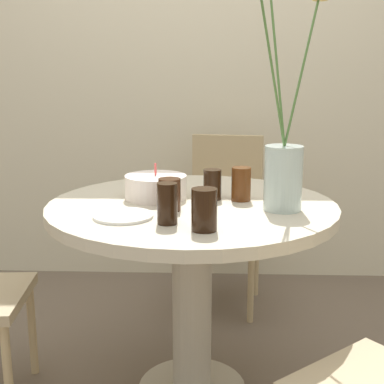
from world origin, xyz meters
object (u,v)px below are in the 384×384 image
(drink_glass_4, at_px, (212,184))
(side_plate, at_px, (123,216))
(drink_glass_1, at_px, (167,204))
(drink_glass_3, at_px, (204,210))
(birthday_cake, at_px, (156,187))
(drink_glass_2, at_px, (170,194))
(chair_near_front, at_px, (224,211))
(flower_vase, at_px, (284,158))
(drink_glass_0, at_px, (241,184))

(drink_glass_4, bearing_deg, side_plate, -137.74)
(drink_glass_1, height_order, drink_glass_3, drink_glass_1)
(birthday_cake, height_order, drink_glass_2, birthday_cake)
(drink_glass_3, bearing_deg, side_plate, 153.14)
(chair_near_front, distance_m, flower_vase, 1.08)
(flower_vase, distance_m, drink_glass_2, 0.40)
(drink_glass_0, height_order, drink_glass_2, drink_glass_0)
(chair_near_front, distance_m, drink_glass_1, 1.22)
(birthday_cake, height_order, drink_glass_4, birthday_cake)
(birthday_cake, xyz_separation_m, drink_glass_2, (0.07, -0.17, 0.01))
(drink_glass_0, height_order, drink_glass_4, drink_glass_0)
(drink_glass_1, xyz_separation_m, drink_glass_4, (0.14, 0.33, -0.01))
(drink_glass_4, bearing_deg, drink_glass_3, -93.36)
(drink_glass_1, xyz_separation_m, drink_glass_2, (-0.01, 0.16, -0.01))
(flower_vase, relative_size, drink_glass_3, 6.13)
(chair_near_front, xyz_separation_m, side_plate, (-0.35, -1.09, 0.27))
(side_plate, bearing_deg, flower_vase, 13.35)
(drink_glass_4, bearing_deg, birthday_cake, 178.37)
(birthday_cake, distance_m, side_plate, 0.28)
(drink_glass_1, height_order, drink_glass_4, drink_glass_1)
(birthday_cake, distance_m, flower_vase, 0.49)
(drink_glass_0, bearing_deg, drink_glass_2, -148.78)
(chair_near_front, xyz_separation_m, drink_glass_4, (-0.06, -0.83, 0.32))
(flower_vase, bearing_deg, side_plate, -166.65)
(drink_glass_2, bearing_deg, drink_glass_4, 48.70)
(drink_glass_0, distance_m, drink_glass_4, 0.11)
(birthday_cake, bearing_deg, drink_glass_4, -1.63)
(chair_near_front, bearing_deg, drink_glass_4, -85.66)
(drink_glass_1, height_order, drink_glass_2, drink_glass_1)
(drink_glass_0, distance_m, drink_glass_2, 0.29)
(side_plate, bearing_deg, drink_glass_4, 42.26)
(side_plate, relative_size, drink_glass_4, 1.76)
(birthday_cake, bearing_deg, flower_vase, -17.63)
(drink_glass_2, xyz_separation_m, drink_glass_4, (0.14, 0.16, 0.00))
(drink_glass_3, bearing_deg, drink_glass_2, 117.77)
(side_plate, bearing_deg, drink_glass_2, 34.08)
(side_plate, distance_m, drink_glass_1, 0.17)
(flower_vase, xyz_separation_m, drink_glass_3, (-0.26, -0.26, -0.11))
(chair_near_front, xyz_separation_m, flower_vase, (0.17, -0.97, 0.44))
(drink_glass_0, bearing_deg, drink_glass_4, 172.65)
(chair_near_front, distance_m, birthday_cake, 0.92)
(chair_near_front, height_order, drink_glass_3, same)
(birthday_cake, height_order, drink_glass_3, birthday_cake)
(side_plate, bearing_deg, birthday_cake, 73.74)
(drink_glass_2, xyz_separation_m, drink_glass_3, (0.12, -0.23, 0.01))
(chair_near_front, relative_size, drink_glass_2, 8.12)
(birthday_cake, xyz_separation_m, flower_vase, (0.45, -0.14, 0.13))
(drink_glass_0, bearing_deg, chair_near_front, 92.73)
(flower_vase, distance_m, drink_glass_0, 0.22)
(drink_glass_4, bearing_deg, chair_near_front, 85.55)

